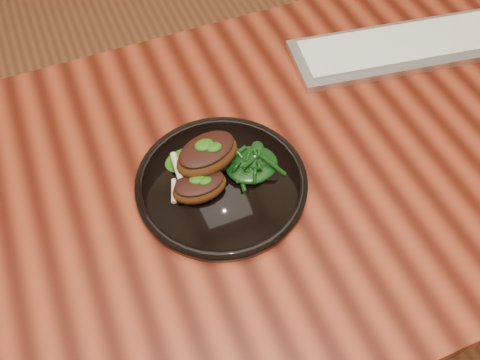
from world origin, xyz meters
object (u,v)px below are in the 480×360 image
at_px(lamb_chop_front, 199,186).
at_px(keyboard, 406,46).
at_px(desk, 240,200).
at_px(plate, 221,183).
at_px(greens_heap, 251,162).

xyz_separation_m(lamb_chop_front, keyboard, (0.52, 0.19, -0.03)).
relative_size(desk, plate, 5.52).
distance_m(plate, greens_heap, 0.06).
relative_size(plate, keyboard, 0.59).
relative_size(desk, greens_heap, 17.54).
bearing_deg(plate, lamb_chop_front, -166.40).
bearing_deg(lamb_chop_front, greens_heap, 8.81).
distance_m(greens_heap, keyboard, 0.46).
xyz_separation_m(plate, lamb_chop_front, (-0.04, -0.01, 0.03)).
bearing_deg(desk, lamb_chop_front, -164.48).
relative_size(desk, keyboard, 3.25).
distance_m(desk, keyboard, 0.48).
relative_size(lamb_chop_front, keyboard, 0.20).
height_order(desk, plate, plate).
height_order(plate, lamb_chop_front, lamb_chop_front).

